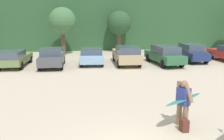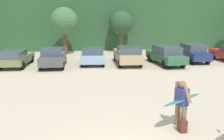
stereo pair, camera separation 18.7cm
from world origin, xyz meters
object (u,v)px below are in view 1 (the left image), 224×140
object	(u,v)px
person_adult	(183,101)
parked_car_dark_gray	(52,57)
parked_car_sky_blue	(92,56)
parked_car_forest_green	(164,55)
parked_car_olive_green	(14,58)
parked_car_navy	(191,52)
backpack_dropped	(184,125)
surfboard_teal	(184,99)
parked_car_tan	(126,55)

from	to	relation	value
person_adult	parked_car_dark_gray	bearing A→B (deg)	-87.87
parked_car_sky_blue	parked_car_forest_green	world-z (taller)	parked_car_forest_green
parked_car_olive_green	parked_car_navy	world-z (taller)	parked_car_navy
parked_car_dark_gray	backpack_dropped	distance (m)	13.74
surfboard_teal	backpack_dropped	size ratio (longest dim) A/B	4.69
person_adult	surfboard_teal	world-z (taller)	person_adult
person_adult	backpack_dropped	size ratio (longest dim) A/B	3.93
parked_car_dark_gray	surfboard_teal	bearing A→B (deg)	-152.98
parked_car_sky_blue	parked_car_tan	xyz separation A→B (m)	(2.98, -0.62, 0.11)
parked_car_forest_green	parked_car_navy	distance (m)	3.16
parked_car_navy	person_adult	size ratio (longest dim) A/B	2.26
parked_car_tan	person_adult	bearing A→B (deg)	179.89
parked_car_navy	surfboard_teal	xyz separation A→B (m)	(-6.60, -12.63, 0.17)
parked_car_tan	backpack_dropped	distance (m)	12.70
parked_car_dark_gray	person_adult	bearing A→B (deg)	-153.51
parked_car_sky_blue	backpack_dropped	bearing A→B (deg)	-165.98
backpack_dropped	parked_car_sky_blue	bearing A→B (deg)	100.31
parked_car_olive_green	parked_car_forest_green	bearing A→B (deg)	-90.45
parked_car_tan	surfboard_teal	distance (m)	12.16
parked_car_tan	parked_car_forest_green	size ratio (longest dim) A/B	0.98
parked_car_navy	parked_car_sky_blue	bearing A→B (deg)	88.49
parked_car_forest_green	parked_car_navy	xyz separation A→B (m)	(2.98, 1.04, -0.01)
parked_car_forest_green	parked_car_navy	world-z (taller)	parked_car_forest_green
parked_car_dark_gray	parked_car_navy	xyz separation A→B (m)	(12.50, 0.67, 0.04)
backpack_dropped	person_adult	bearing A→B (deg)	76.84
parked_car_navy	backpack_dropped	size ratio (longest dim) A/B	8.87
parked_car_dark_gray	person_adult	world-z (taller)	person_adult
parked_car_tan	backpack_dropped	bearing A→B (deg)	179.53
surfboard_teal	parked_car_forest_green	bearing A→B (deg)	-141.18
parked_car_tan	parked_car_forest_green	bearing A→B (deg)	-97.77
parked_car_sky_blue	parked_car_tan	bearing A→B (deg)	-98.04
parked_car_sky_blue	parked_car_navy	distance (m)	9.20
parked_car_forest_green	surfboard_teal	bearing A→B (deg)	157.39
parked_car_tan	parked_car_navy	world-z (taller)	parked_car_navy
parked_car_forest_green	backpack_dropped	distance (m)	12.71
parked_car_tan	parked_car_dark_gray	bearing A→B (deg)	93.81
parked_car_forest_green	parked_car_sky_blue	bearing A→B (deg)	74.00
parked_car_tan	parked_car_forest_green	world-z (taller)	parked_car_forest_green
parked_car_dark_gray	parked_car_sky_blue	world-z (taller)	parked_car_dark_gray
parked_car_dark_gray	surfboard_teal	xyz separation A→B (m)	(5.90, -11.96, 0.21)
parked_car_forest_green	parked_car_olive_green	bearing A→B (deg)	81.18
parked_car_tan	surfboard_teal	size ratio (longest dim) A/B	2.29
parked_car_dark_gray	parked_car_tan	world-z (taller)	parked_car_tan
parked_car_tan	parked_car_forest_green	xyz separation A→B (m)	(3.24, -0.56, 0.01)
parked_car_forest_green	person_adult	world-z (taller)	person_adult
parked_car_tan	surfboard_teal	bearing A→B (deg)	-179.74
parked_car_forest_green	backpack_dropped	size ratio (longest dim) A/B	10.95
parked_car_sky_blue	person_adult	bearing A→B (deg)	-165.25
parked_car_olive_green	parked_car_tan	distance (m)	9.37
parked_car_tan	backpack_dropped	size ratio (longest dim) A/B	10.72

